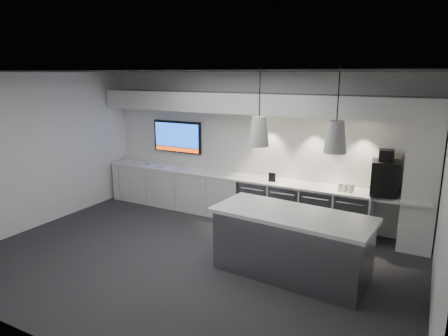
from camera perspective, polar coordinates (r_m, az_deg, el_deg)
The scene contains 28 objects.
floor at distance 6.72m, azimuth -4.81°, elevation -12.94°, with size 7.00×7.00×0.00m, color #29292B.
ceiling at distance 6.03m, azimuth -5.37°, elevation 13.55°, with size 7.00×7.00×0.00m, color black.
wall_back at distance 8.36m, azimuth 4.31°, elevation 3.18°, with size 7.00×7.00×0.00m, color white.
wall_front at distance 4.43m, azimuth -23.15°, elevation -7.22°, with size 7.00×7.00×0.00m, color white.
wall_left at distance 8.60m, azimuth -25.04°, elevation 2.23°, with size 7.00×7.00×0.00m, color white.
wall_right at distance 5.25m, azimuth 29.00°, elevation -4.67°, with size 7.00×7.00×0.00m, color white.
back_counter at distance 8.21m, azimuth 3.32°, elevation -1.44°, with size 6.80×0.65×0.04m, color white.
left_base_cabinets at distance 9.17m, azimuth -6.70°, elevation -2.83°, with size 3.30×0.63×0.86m, color white.
fridge_unit_a at distance 8.24m, azimuth 4.86°, elevation -4.70°, with size 0.60×0.61×0.85m, color gray.
fridge_unit_b at distance 8.03m, azimuth 9.01°, elevation -5.32°, with size 0.60×0.61×0.85m, color gray.
fridge_unit_c at distance 7.86m, azimuth 13.37°, elevation -5.94°, with size 0.60×0.61×0.85m, color gray.
fridge_unit_d at distance 7.74m, azimuth 17.90°, elevation -6.54°, with size 0.60×0.61×0.85m, color gray.
backsplash at distance 7.94m, azimuth 12.21°, elevation 2.73°, with size 4.60×0.03×1.30m, color white.
soffit at distance 7.98m, azimuth 3.54°, elevation 9.21°, with size 6.90×0.60×0.40m, color white.
column at distance 7.43m, azimuth 26.46°, elevation -1.08°, with size 0.55×0.55×2.60m, color white.
wall_tv at distance 9.23m, azimuth -6.69°, elevation 4.46°, with size 1.25×0.07×0.72m.
island at distance 6.13m, azimuth 9.55°, elevation -10.65°, with size 2.40×1.19×0.99m.
bin at distance 6.79m, azimuth 0.09°, elevation -10.68°, with size 0.30×0.30×0.42m, color gray.
coffee_machine at distance 7.48m, azimuth 21.92°, elevation -1.11°, with size 0.50×0.66×0.80m.
sign_black at distance 7.88m, azimuth 6.88°, elevation -1.32°, with size 0.14×0.02×0.18m, color black.
sign_white at distance 8.28m, azimuth 0.29°, elevation -0.65°, with size 0.18×0.02×0.14m, color white.
cup_cluster at distance 7.53m, azimuth 17.06°, elevation -2.65°, with size 0.26×0.17×0.14m, color silver, non-canonical shape.
tray_a at distance 9.68m, azimuth -12.22°, elevation 0.76°, with size 0.16×0.16×0.03m, color #BABABA.
tray_b at distance 9.49m, azimuth -10.59°, elevation 0.59°, with size 0.16×0.16×0.03m, color #BABABA.
tray_c at distance 9.17m, azimuth -8.57°, elevation 0.21°, with size 0.16×0.16×0.03m, color #BABABA.
tray_d at distance 8.91m, azimuth -6.32°, elevation -0.09°, with size 0.16×0.16×0.03m, color #BABABA.
pendant_left at distance 5.86m, azimuth 5.02°, elevation 5.26°, with size 0.30×0.30×1.13m.
pendant_right at distance 5.53m, azimuth 15.67°, elevation 4.32°, with size 0.30×0.30×1.13m.
Camera 1 is at (3.31, -5.04, 2.97)m, focal length 32.00 mm.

